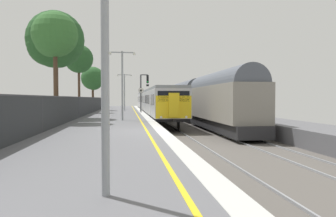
{
  "coord_description": "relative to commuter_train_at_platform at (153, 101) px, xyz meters",
  "views": [
    {
      "loc": [
        -1.33,
        -16.03,
        1.65
      ],
      "look_at": [
        1.83,
        8.55,
        0.87
      ],
      "focal_mm": 33.98,
      "sensor_mm": 36.0,
      "label": 1
    }
  ],
  "objects": [
    {
      "name": "ground",
      "position": [
        0.55,
        -26.64,
        -1.88
      ],
      "size": [
        17.4,
        110.0,
        1.21
      ],
      "color": "slate"
    },
    {
      "name": "background_tree_left",
      "position": [
        -8.44,
        -19.75,
        4.67
      ],
      "size": [
        3.12,
        3.12,
        7.64
      ],
      "color": "#473323",
      "rests_on": "ground"
    },
    {
      "name": "commuter_train_at_platform",
      "position": [
        0.0,
        0.0,
        0.0
      ],
      "size": [
        2.83,
        39.1,
        3.81
      ],
      "color": "#B7B7BC",
      "rests_on": "ground"
    },
    {
      "name": "background_tree_centre",
      "position": [
        -9.07,
        -3.92,
        4.98
      ],
      "size": [
        3.36,
        3.36,
        8.03
      ],
      "color": "#473323",
      "rests_on": "ground"
    },
    {
      "name": "platform_lamp_near",
      "position": [
        -3.79,
        -37.23,
        1.93
      ],
      "size": [
        2.0,
        0.2,
        5.4
      ],
      "color": "#93999E",
      "rests_on": "ground"
    },
    {
      "name": "platform_lamp_far",
      "position": [
        -3.79,
        0.65,
        1.69
      ],
      "size": [
        2.0,
        0.2,
        4.94
      ],
      "color": "#93999E",
      "rests_on": "ground"
    },
    {
      "name": "platform_back_fence",
      "position": [
        -7.55,
        -26.64,
        -0.32
      ],
      "size": [
        0.07,
        99.0,
        1.8
      ],
      "color": "#282B2D",
      "rests_on": "ground"
    },
    {
      "name": "speed_limit_sign",
      "position": [
        -1.85,
        -5.83,
        0.56
      ],
      "size": [
        0.59,
        0.08,
        2.88
      ],
      "color": "#59595B",
      "rests_on": "ground"
    },
    {
      "name": "freight_train_adjacent_track",
      "position": [
        4.0,
        -10.48,
        0.34
      ],
      "size": [
        2.6,
        29.39,
        4.75
      ],
      "color": "#232326",
      "rests_on": "ground"
    },
    {
      "name": "platform_lamp_mid",
      "position": [
        -3.79,
        -18.29,
        1.85
      ],
      "size": [
        2.0,
        0.2,
        5.24
      ],
      "color": "#93999E",
      "rests_on": "ground"
    },
    {
      "name": "background_tree_right",
      "position": [
        -8.15,
        2.55,
        3.06
      ],
      "size": [
        3.21,
        3.21,
        6.08
      ],
      "color": "#473323",
      "rests_on": "ground"
    },
    {
      "name": "background_tree_back",
      "position": [
        -9.45,
        -15.26,
        5.12
      ],
      "size": [
        4.72,
        4.72,
        8.92
      ],
      "color": "#473323",
      "rests_on": "ground"
    },
    {
      "name": "signal_gantry",
      "position": [
        -1.46,
        -2.85,
        1.66
      ],
      "size": [
        1.1,
        0.24,
        4.67
      ],
      "color": "#47474C",
      "rests_on": "ground"
    }
  ]
}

